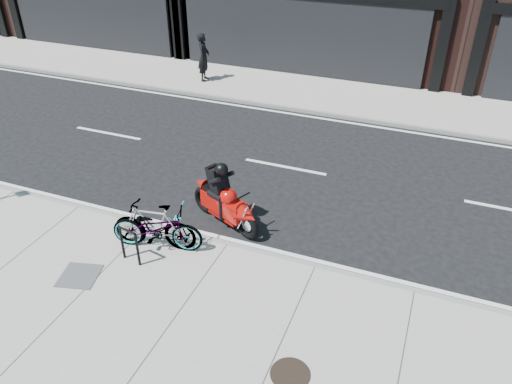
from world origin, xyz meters
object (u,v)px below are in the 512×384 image
at_px(motorcycle, 227,202).
at_px(manhole_cover, 290,374).
at_px(bicycle_rear, 154,226).
at_px(bicycle_front, 157,227).
at_px(utility_grate, 79,276).
at_px(bike_rack, 129,243).
at_px(pedestrian, 204,57).

bearing_deg(motorcycle, manhole_cover, -28.84).
bearing_deg(bicycle_rear, bicycle_front, 80.16).
xyz_separation_m(bicycle_front, utility_grate, (-1.01, -1.42, -0.51)).
distance_m(bicycle_rear, motorcycle, 1.78).
height_order(bicycle_front, utility_grate, bicycle_front).
distance_m(manhole_cover, utility_grate, 4.75).
distance_m(bike_rack, bicycle_rear, 0.67).
xyz_separation_m(motorcycle, manhole_cover, (2.71, -3.53, -0.52)).
xyz_separation_m(pedestrian, utility_grate, (2.84, -11.34, -0.91)).
height_order(bicycle_front, bicycle_rear, bicycle_rear).
bearing_deg(utility_grate, bicycle_rear, 56.00).
relative_size(bicycle_front, pedestrian, 1.08).
bearing_deg(bicycle_front, manhole_cover, -132.29).
bearing_deg(bike_rack, utility_grate, -132.79).
height_order(bike_rack, utility_grate, bike_rack).
height_order(bicycle_rear, motorcycle, motorcycle).
height_order(bike_rack, manhole_cover, bike_rack).
height_order(bicycle_rear, utility_grate, bicycle_rear).
bearing_deg(pedestrian, utility_grate, -179.55).
bearing_deg(pedestrian, manhole_cover, -161.50).
relative_size(bicycle_front, motorcycle, 0.97).
xyz_separation_m(bicycle_front, pedestrian, (-3.85, 9.93, 0.40)).
relative_size(bicycle_rear, motorcycle, 0.90).
bearing_deg(bike_rack, motorcycle, 58.47).
xyz_separation_m(bike_rack, motorcycle, (1.27, 2.06, 0.04)).
bearing_deg(bicycle_rear, pedestrian, -168.94).
bearing_deg(manhole_cover, bicycle_rear, 150.82).
xyz_separation_m(bike_rack, utility_grate, (-0.73, -0.79, -0.48)).
relative_size(bicycle_rear, utility_grate, 2.45).
distance_m(bike_rack, motorcycle, 2.42).
relative_size(bicycle_front, bicycle_rear, 1.08).
bearing_deg(utility_grate, bike_rack, 47.21).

